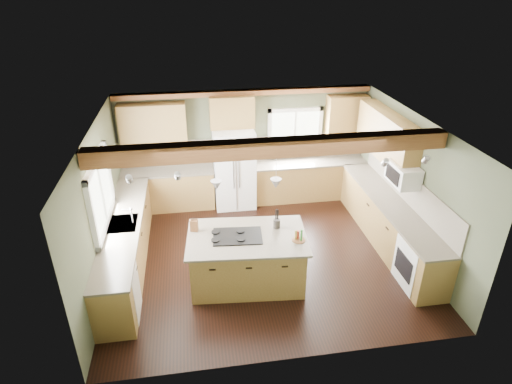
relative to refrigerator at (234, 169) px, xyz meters
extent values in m
plane|color=black|center=(0.30, -2.12, -0.90)|extent=(5.60, 5.60, 0.00)
plane|color=silver|center=(0.30, -2.12, 1.70)|extent=(5.60, 5.60, 0.00)
plane|color=#464E37|center=(0.30, 0.38, 0.40)|extent=(5.60, 0.00, 5.60)
plane|color=#464E37|center=(-2.50, -2.12, 0.40)|extent=(0.00, 5.00, 5.00)
plane|color=#464E37|center=(3.10, -2.12, 0.40)|extent=(0.00, 5.00, 5.00)
cube|color=#5C301A|center=(0.30, -2.82, 1.57)|extent=(5.55, 0.26, 0.26)
cube|color=#5C301A|center=(0.30, 0.28, 1.64)|extent=(5.55, 0.20, 0.10)
cube|color=brown|center=(0.30, 0.36, 0.31)|extent=(5.58, 0.03, 0.58)
cube|color=brown|center=(3.08, -2.07, 0.31)|extent=(0.03, 3.70, 0.58)
cube|color=brown|center=(-1.49, 0.08, -0.46)|extent=(2.02, 0.60, 0.88)
cube|color=#4B4437|center=(-1.49, 0.08, 0.00)|extent=(2.06, 0.64, 0.04)
cube|color=brown|center=(1.79, 0.08, -0.46)|extent=(2.62, 0.60, 0.88)
cube|color=#4B4437|center=(1.79, 0.08, 0.00)|extent=(2.66, 0.64, 0.04)
cube|color=brown|center=(-2.20, -2.07, -0.46)|extent=(0.60, 3.70, 0.88)
cube|color=#4B4437|center=(-2.20, -2.07, 0.00)|extent=(0.64, 3.74, 0.04)
cube|color=brown|center=(2.80, -2.07, -0.46)|extent=(0.60, 3.70, 0.88)
cube|color=#4B4437|center=(2.80, -2.07, 0.00)|extent=(0.64, 3.74, 0.04)
cube|color=brown|center=(-1.69, 0.21, 1.05)|extent=(1.40, 0.35, 0.90)
cube|color=brown|center=(0.00, 0.21, 1.25)|extent=(0.96, 0.35, 0.70)
cube|color=brown|center=(2.92, -1.22, 1.05)|extent=(0.35, 2.20, 0.90)
cube|color=brown|center=(2.60, 0.21, 1.05)|extent=(0.90, 0.35, 0.90)
cube|color=white|center=(-2.48, -2.07, 0.65)|extent=(0.04, 1.60, 1.05)
cube|color=white|center=(1.45, 0.36, 0.65)|extent=(1.10, 0.04, 1.00)
cube|color=#262628|center=(-2.20, -2.07, 0.01)|extent=(0.50, 0.65, 0.03)
cylinder|color=#B2B2B7|center=(-2.02, -2.07, 0.15)|extent=(0.02, 0.02, 0.28)
cube|color=white|center=(-2.19, -3.37, -0.47)|extent=(0.60, 0.60, 0.84)
cube|color=white|center=(2.79, -3.37, -0.47)|extent=(0.60, 0.72, 0.84)
cube|color=white|center=(2.88, -2.17, 0.65)|extent=(0.40, 0.70, 0.38)
cone|color=#B2B2B7|center=(-0.56, -2.78, 0.98)|extent=(0.18, 0.18, 0.16)
cone|color=#B2B2B7|center=(0.36, -2.86, 0.98)|extent=(0.18, 0.18, 0.16)
cube|color=white|center=(0.00, 0.00, 0.00)|extent=(0.90, 0.74, 1.80)
cube|color=brown|center=(-0.10, -2.82, -0.46)|extent=(1.95, 1.29, 0.88)
cube|color=#4B4437|center=(-0.10, -2.82, 0.00)|extent=(2.09, 1.43, 0.04)
cube|color=black|center=(-0.25, -2.80, 0.03)|extent=(0.85, 0.61, 0.02)
cube|color=brown|center=(-0.96, -2.51, 0.12)|extent=(0.14, 0.12, 0.21)
cylinder|color=#3D3831|center=(0.44, -2.62, 0.10)|extent=(0.14, 0.14, 0.16)
camera|label=1|loc=(-0.88, -8.75, 3.93)|focal=30.00mm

